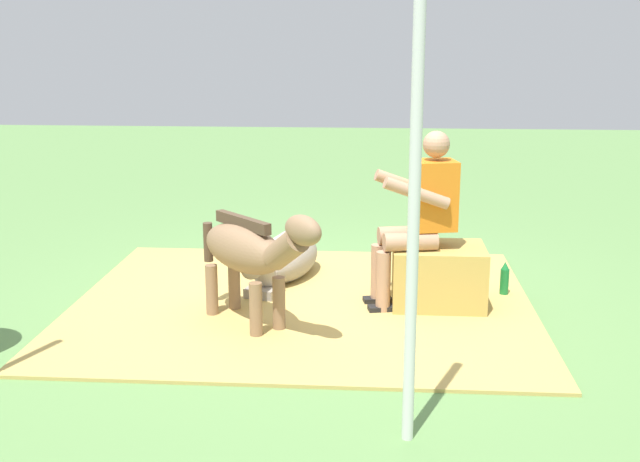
{
  "coord_description": "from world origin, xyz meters",
  "views": [
    {
      "loc": [
        -0.44,
        5.9,
        2.05
      ],
      "look_at": [
        -0.01,
        -0.1,
        0.55
      ],
      "focal_mm": 44.34,
      "sensor_mm": 36.0,
      "label": 1
    }
  ],
  "objects_px": {
    "hay_bale": "(438,277)",
    "pony_lying": "(285,261)",
    "soda_bottle": "(504,280)",
    "tent_pole_left": "(414,220)",
    "pony_standing": "(251,251)",
    "person_seated": "(419,212)"
  },
  "relations": [
    {
      "from": "pony_lying",
      "to": "tent_pole_left",
      "type": "relative_size",
      "value": 0.58
    },
    {
      "from": "hay_bale",
      "to": "pony_lying",
      "type": "bearing_deg",
      "value": -23.6
    },
    {
      "from": "soda_bottle",
      "to": "tent_pole_left",
      "type": "bearing_deg",
      "value": 70.13
    },
    {
      "from": "soda_bottle",
      "to": "tent_pole_left",
      "type": "height_order",
      "value": "tent_pole_left"
    },
    {
      "from": "hay_bale",
      "to": "person_seated",
      "type": "distance_m",
      "value": 0.54
    },
    {
      "from": "pony_lying",
      "to": "soda_bottle",
      "type": "bearing_deg",
      "value": 171.78
    },
    {
      "from": "soda_bottle",
      "to": "hay_bale",
      "type": "bearing_deg",
      "value": 27.35
    },
    {
      "from": "pony_standing",
      "to": "tent_pole_left",
      "type": "distance_m",
      "value": 1.96
    },
    {
      "from": "pony_standing",
      "to": "pony_lying",
      "type": "distance_m",
      "value": 1.15
    },
    {
      "from": "hay_bale",
      "to": "pony_lying",
      "type": "distance_m",
      "value": 1.36
    },
    {
      "from": "soda_bottle",
      "to": "pony_lying",
      "type": "bearing_deg",
      "value": -8.22
    },
    {
      "from": "person_seated",
      "to": "soda_bottle",
      "type": "xyz_separation_m",
      "value": [
        -0.71,
        -0.31,
        -0.62
      ]
    },
    {
      "from": "pony_standing",
      "to": "soda_bottle",
      "type": "bearing_deg",
      "value": -156.69
    },
    {
      "from": "pony_standing",
      "to": "soda_bottle",
      "type": "distance_m",
      "value": 2.13
    },
    {
      "from": "person_seated",
      "to": "pony_standing",
      "type": "distance_m",
      "value": 1.32
    },
    {
      "from": "pony_lying",
      "to": "tent_pole_left",
      "type": "height_order",
      "value": "tent_pole_left"
    },
    {
      "from": "hay_bale",
      "to": "pony_lying",
      "type": "xyz_separation_m",
      "value": [
        1.25,
        -0.55,
        -0.05
      ]
    },
    {
      "from": "pony_lying",
      "to": "tent_pole_left",
      "type": "distance_m",
      "value": 2.96
    },
    {
      "from": "hay_bale",
      "to": "soda_bottle",
      "type": "distance_m",
      "value": 0.63
    },
    {
      "from": "pony_standing",
      "to": "pony_lying",
      "type": "relative_size",
      "value": 0.79
    },
    {
      "from": "hay_bale",
      "to": "person_seated",
      "type": "height_order",
      "value": "person_seated"
    },
    {
      "from": "hay_bale",
      "to": "pony_lying",
      "type": "relative_size",
      "value": 0.51
    }
  ]
}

